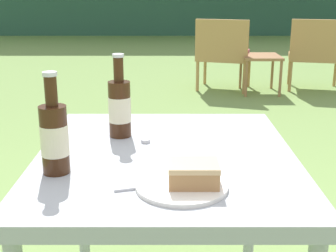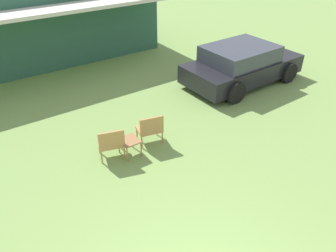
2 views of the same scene
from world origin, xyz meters
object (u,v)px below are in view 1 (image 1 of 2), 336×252
wicker_chair_cushioned (226,51)px  garden_side_table (263,60)px  wicker_chair_plain (318,51)px  cake_on_plate (190,179)px  cola_bottle_far (56,136)px  patio_table (168,179)px  cola_bottle_near (122,106)px

wicker_chair_cushioned → garden_side_table: wicker_chair_cushioned is taller
wicker_chair_plain → garden_side_table: bearing=22.8°
wicker_chair_plain → cake_on_plate: 4.66m
garden_side_table → cola_bottle_far: cola_bottle_far is taller
wicker_chair_plain → patio_table: bearing=80.4°
wicker_chair_plain → cola_bottle_far: size_ratio=3.19×
wicker_chair_cushioned → patio_table: 4.20m
wicker_chair_cushioned → garden_side_table: size_ratio=1.74×
patio_table → wicker_chair_plain: bearing=67.6°
garden_side_table → cola_bottle_near: cola_bottle_near is taller
wicker_chair_plain → cola_bottle_far: 4.70m
cake_on_plate → cola_bottle_near: 0.44m
cola_bottle_far → patio_table: bearing=26.2°
garden_side_table → cola_bottle_near: size_ratio=1.83×
patio_table → cake_on_plate: 0.26m
patio_table → cake_on_plate: cake_on_plate is taller
wicker_chair_plain → cake_on_plate: (-1.65, -4.35, 0.31)m
cola_bottle_near → cake_on_plate: bearing=-63.3°
wicker_chair_cushioned → cake_on_plate: wicker_chair_cushioned is taller
wicker_chair_cushioned → patio_table: wicker_chair_cushioned is taller
cola_bottle_far → wicker_chair_cushioned: bearing=77.9°
garden_side_table → patio_table: 4.15m
patio_table → cola_bottle_near: bearing=132.2°
garden_side_table → cola_bottle_far: (-1.32, -4.14, 0.47)m
cola_bottle_far → cola_bottle_near: bearing=65.7°
cake_on_plate → cola_bottle_near: size_ratio=0.84×
wicker_chair_plain → cake_on_plate: wicker_chair_plain is taller
wicker_chair_plain → garden_side_table: (-0.65, -0.11, -0.09)m
wicker_chair_plain → garden_side_table: 0.67m
patio_table → cola_bottle_far: 0.35m
wicker_chair_plain → cola_bottle_near: 4.38m
wicker_chair_cushioned → cola_bottle_near: cola_bottle_near is taller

